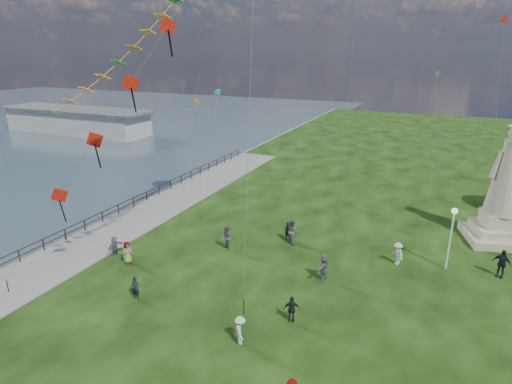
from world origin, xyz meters
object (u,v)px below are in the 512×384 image
at_px(pier_pavilion, 77,120).
at_px(person_2, 240,330).
at_px(lamppost, 452,226).
at_px(person_9, 502,263).
at_px(person_5, 115,246).
at_px(person_0, 135,288).
at_px(person_11, 324,267).
at_px(person_6, 288,231).
at_px(person_8, 398,254).
at_px(person_1, 226,238).
at_px(person_7, 293,231).
at_px(statue, 503,199).
at_px(person_3, 292,309).
at_px(person_10, 127,252).

bearing_deg(pier_pavilion, person_2, -37.74).
xyz_separation_m(lamppost, person_9, (3.22, 0.28, -2.20)).
height_order(person_2, person_9, person_9).
bearing_deg(lamppost, person_5, -160.53).
height_order(person_0, person_5, person_5).
bearing_deg(person_2, person_11, -49.05).
xyz_separation_m(pier_pavilion, person_0, (45.97, -40.26, -1.11)).
height_order(person_5, person_6, person_5).
bearing_deg(person_8, person_2, -69.18).
bearing_deg(person_11, person_1, -93.68).
bearing_deg(person_8, person_11, -86.21).
relative_size(person_0, person_7, 0.76).
xyz_separation_m(statue, person_11, (-10.61, -11.37, -2.48)).
xyz_separation_m(lamppost, person_7, (-10.89, -0.41, -2.20)).
xyz_separation_m(person_3, person_11, (0.35, 5.02, 0.13)).
height_order(pier_pavilion, person_0, pier_pavilion).
xyz_separation_m(person_1, person_2, (5.63, -9.12, -0.17)).
bearing_deg(lamppost, person_3, -127.34).
height_order(pier_pavilion, lamppost, lamppost).
bearing_deg(person_7, lamppost, -128.82).
relative_size(person_2, person_8, 0.96).
height_order(person_1, person_2, person_1).
bearing_deg(person_0, pier_pavilion, 129.16).
relative_size(lamppost, person_6, 2.94).
xyz_separation_m(person_3, person_9, (10.78, 10.18, 0.18)).
distance_m(pier_pavilion, person_11, 64.91).
bearing_deg(person_9, person_8, -149.37).
relative_size(person_5, person_7, 0.78).
height_order(statue, person_6, statue).
relative_size(statue, person_2, 5.86).
height_order(pier_pavilion, person_11, pier_pavilion).
bearing_deg(person_1, person_2, -22.36).
xyz_separation_m(person_2, person_10, (-10.93, 4.52, 0.03)).
relative_size(person_0, person_3, 0.94).
height_order(pier_pavilion, person_7, pier_pavilion).
xyz_separation_m(statue, person_3, (-10.96, -16.40, -2.61)).
xyz_separation_m(person_1, person_10, (-5.30, -4.61, -0.14)).
height_order(person_0, person_2, person_2).
xyz_separation_m(person_1, person_7, (4.05, 3.14, 0.02)).
bearing_deg(person_0, person_11, 25.35).
bearing_deg(person_8, lamppost, 60.92).
xyz_separation_m(person_1, person_8, (11.82, 2.85, -0.14)).
relative_size(pier_pavilion, person_8, 18.78).
distance_m(statue, person_2, 23.16).
height_order(statue, person_8, statue).
distance_m(person_7, person_9, 14.13).
distance_m(person_1, person_9, 18.57).
xyz_separation_m(person_7, person_10, (-9.35, -7.75, -0.16)).
height_order(lamppost, person_2, lamppost).
bearing_deg(pier_pavilion, person_0, -41.21).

